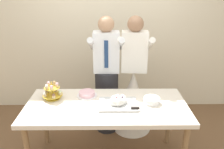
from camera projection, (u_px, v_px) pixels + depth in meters
name	position (u px, v px, depth m)	size (l,w,h in m)	color
rear_wall	(107.00, 23.00, 3.53)	(5.20, 0.10, 2.90)	beige
dessert_table	(107.00, 110.00, 2.51)	(1.80, 0.80, 0.78)	silver
cupcake_stand	(52.00, 92.00, 2.59)	(0.23, 0.23, 0.21)	gold
main_cake_tray	(118.00, 102.00, 2.46)	(0.44, 0.31, 0.13)	silver
plate_stack	(152.00, 100.00, 2.51)	(0.19, 0.18, 0.07)	white
round_cake	(87.00, 94.00, 2.67)	(0.24, 0.24, 0.06)	white
person_groom	(107.00, 83.00, 3.10)	(0.46, 0.49, 1.66)	#232328
person_bride	(133.00, 93.00, 3.18)	(0.56, 0.56, 1.66)	white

